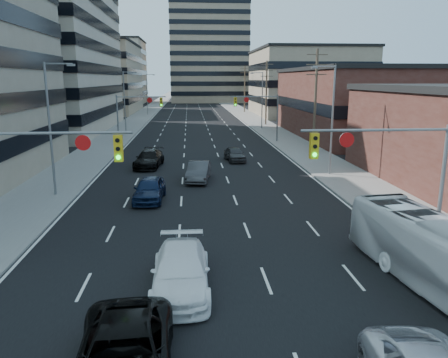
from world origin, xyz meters
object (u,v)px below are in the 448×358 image
(black_pickup, at_px, (124,358))
(sedan_blue, at_px, (150,189))
(white_van, at_px, (181,271))
(transit_bus, at_px, (442,256))

(black_pickup, height_order, sedan_blue, sedan_blue)
(white_van, height_order, sedan_blue, sedan_blue)
(transit_bus, distance_m, sedan_blue, 18.32)
(black_pickup, distance_m, sedan_blue, 18.12)
(black_pickup, height_order, white_van, black_pickup)
(white_van, height_order, transit_bus, transit_bus)
(black_pickup, bearing_deg, white_van, 71.96)
(black_pickup, relative_size, sedan_blue, 1.22)
(transit_bus, height_order, sedan_blue, transit_bus)
(transit_bus, bearing_deg, white_van, 168.02)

